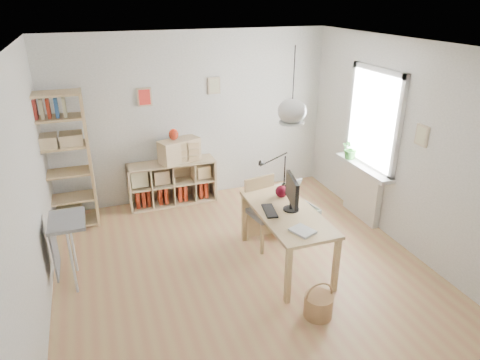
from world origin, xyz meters
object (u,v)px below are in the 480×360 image
object	(u,v)px
chair	(265,207)
monitor	(292,192)
storage_chest	(295,213)
cube_shelf	(171,186)
drawer_chest	(179,150)
desk	(287,218)
tall_bookshelf	(60,157)

from	to	relation	value
chair	monitor	distance (m)	0.74
monitor	storage_chest	bearing A→B (deg)	71.91
cube_shelf	drawer_chest	size ratio (longest dim) A/B	2.19
desk	cube_shelf	bearing A→B (deg)	114.61
storage_chest	drawer_chest	xyz separation A→B (m)	(-1.40, 1.36, 0.70)
drawer_chest	storage_chest	bearing A→B (deg)	-64.02
storage_chest	monitor	distance (m)	1.22
drawer_chest	chair	bearing A→B (deg)	-83.20
chair	storage_chest	bearing A→B (deg)	12.66
storage_chest	tall_bookshelf	bearing A→B (deg)	149.22
tall_bookshelf	chair	bearing A→B (deg)	-28.29
monitor	tall_bookshelf	bearing A→B (deg)	156.57
desk	storage_chest	xyz separation A→B (m)	(0.54, 0.83, -0.45)
desk	monitor	size ratio (longest dim) A/B	3.05
cube_shelf	chair	world-z (taller)	chair
chair	cube_shelf	bearing A→B (deg)	110.62
cube_shelf	monitor	xyz separation A→B (m)	(1.09, -2.21, 0.69)
cube_shelf	storage_chest	bearing A→B (deg)	-41.81
chair	drawer_chest	xyz separation A→B (m)	(-0.80, 1.61, 0.37)
desk	drawer_chest	bearing A→B (deg)	111.28
desk	monitor	bearing A→B (deg)	20.57
cube_shelf	drawer_chest	bearing A→B (deg)	-13.67
storage_chest	monitor	size ratio (longest dim) A/B	1.56
cube_shelf	chair	distance (m)	1.93
tall_bookshelf	drawer_chest	bearing A→B (deg)	7.88
desk	monitor	xyz separation A→B (m)	(0.07, 0.02, 0.34)
chair	drawer_chest	size ratio (longest dim) A/B	1.45
cube_shelf	tall_bookshelf	distance (m)	1.77
desk	tall_bookshelf	bearing A→B (deg)	142.99
desk	tall_bookshelf	distance (m)	3.27
cube_shelf	tall_bookshelf	bearing A→B (deg)	-169.81
cube_shelf	storage_chest	world-z (taller)	cube_shelf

